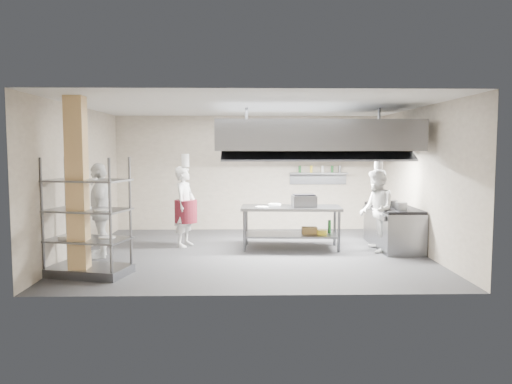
{
  "coord_description": "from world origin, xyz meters",
  "views": [
    {
      "loc": [
        -0.14,
        -10.15,
        2.15
      ],
      "look_at": [
        0.09,
        0.2,
        1.24
      ],
      "focal_mm": 35.0,
      "sensor_mm": 36.0,
      "label": 1
    }
  ],
  "objects_px": {
    "chef_plating": "(100,210)",
    "chef_head": "(185,207)",
    "griddle": "(304,201)",
    "chef_line": "(376,211)",
    "stockpot": "(392,204)",
    "pass_rack": "(87,217)",
    "cooking_range": "(393,228)",
    "island": "(291,227)"
  },
  "relations": [
    {
      "from": "chef_line",
      "to": "chef_plating",
      "type": "bearing_deg",
      "value": -81.54
    },
    {
      "from": "chef_plating",
      "to": "chef_head",
      "type": "bearing_deg",
      "value": 112.03
    },
    {
      "from": "island",
      "to": "chef_plating",
      "type": "distance_m",
      "value": 3.95
    },
    {
      "from": "cooking_range",
      "to": "stockpot",
      "type": "height_order",
      "value": "stockpot"
    },
    {
      "from": "chef_head",
      "to": "chef_plating",
      "type": "distance_m",
      "value": 1.87
    },
    {
      "from": "pass_rack",
      "to": "griddle",
      "type": "relative_size",
      "value": 4.01
    },
    {
      "from": "chef_head",
      "to": "stockpot",
      "type": "xyz_separation_m",
      "value": [
        4.42,
        -0.48,
        0.1
      ]
    },
    {
      "from": "chef_head",
      "to": "griddle",
      "type": "distance_m",
      "value": 2.6
    },
    {
      "from": "griddle",
      "to": "stockpot",
      "type": "distance_m",
      "value": 1.86
    },
    {
      "from": "chef_head",
      "to": "griddle",
      "type": "height_order",
      "value": "chef_head"
    },
    {
      "from": "chef_plating",
      "to": "griddle",
      "type": "distance_m",
      "value": 4.18
    },
    {
      "from": "chef_head",
      "to": "stockpot",
      "type": "distance_m",
      "value": 4.45
    },
    {
      "from": "island",
      "to": "pass_rack",
      "type": "xyz_separation_m",
      "value": [
        -3.65,
        -2.18,
        0.55
      ]
    },
    {
      "from": "pass_rack",
      "to": "chef_line",
      "type": "distance_m",
      "value": 5.7
    },
    {
      "from": "chef_head",
      "to": "chef_line",
      "type": "distance_m",
      "value": 4.1
    },
    {
      "from": "chef_line",
      "to": "stockpot",
      "type": "xyz_separation_m",
      "value": [
        0.37,
        0.17,
        0.12
      ]
    },
    {
      "from": "island",
      "to": "griddle",
      "type": "xyz_separation_m",
      "value": [
        0.27,
        -0.07,
        0.58
      ]
    },
    {
      "from": "pass_rack",
      "to": "chef_head",
      "type": "height_order",
      "value": "pass_rack"
    },
    {
      "from": "chef_line",
      "to": "island",
      "type": "bearing_deg",
      "value": -97.14
    },
    {
      "from": "stockpot",
      "to": "cooking_range",
      "type": "bearing_deg",
      "value": 67.29
    },
    {
      "from": "island",
      "to": "griddle",
      "type": "height_order",
      "value": "griddle"
    },
    {
      "from": "chef_head",
      "to": "stockpot",
      "type": "bearing_deg",
      "value": -78.94
    },
    {
      "from": "pass_rack",
      "to": "griddle",
      "type": "xyz_separation_m",
      "value": [
        3.92,
        2.11,
        0.03
      ]
    },
    {
      "from": "chef_plating",
      "to": "stockpot",
      "type": "relative_size",
      "value": 8.21
    },
    {
      "from": "cooking_range",
      "to": "griddle",
      "type": "xyz_separation_m",
      "value": [
        -1.96,
        -0.14,
        0.61
      ]
    },
    {
      "from": "pass_rack",
      "to": "chef_plating",
      "type": "relative_size",
      "value": 1.07
    },
    {
      "from": "pass_rack",
      "to": "chef_line",
      "type": "relative_size",
      "value": 1.16
    },
    {
      "from": "pass_rack",
      "to": "chef_line",
      "type": "height_order",
      "value": "pass_rack"
    },
    {
      "from": "chef_head",
      "to": "cooking_range",
      "type": "bearing_deg",
      "value": -75.54
    },
    {
      "from": "cooking_range",
      "to": "chef_line",
      "type": "distance_m",
      "value": 0.78
    },
    {
      "from": "chef_head",
      "to": "chef_plating",
      "type": "xyz_separation_m",
      "value": [
        -1.55,
        -1.04,
        0.05
      ]
    },
    {
      "from": "cooking_range",
      "to": "chef_head",
      "type": "height_order",
      "value": "chef_head"
    },
    {
      "from": "pass_rack",
      "to": "chef_line",
      "type": "xyz_separation_m",
      "value": [
        5.4,
        1.82,
        -0.14
      ]
    },
    {
      "from": "chef_plating",
      "to": "stockpot",
      "type": "height_order",
      "value": "chef_plating"
    },
    {
      "from": "stockpot",
      "to": "island",
      "type": "bearing_deg",
      "value": 174.89
    },
    {
      "from": "chef_line",
      "to": "stockpot",
      "type": "relative_size",
      "value": 7.58
    },
    {
      "from": "chef_plating",
      "to": "stockpot",
      "type": "xyz_separation_m",
      "value": [
        5.97,
        0.57,
        0.05
      ]
    },
    {
      "from": "chef_head",
      "to": "stockpot",
      "type": "height_order",
      "value": "chef_head"
    },
    {
      "from": "pass_rack",
      "to": "stockpot",
      "type": "xyz_separation_m",
      "value": [
        5.77,
        1.99,
        -0.02
      ]
    },
    {
      "from": "chef_head",
      "to": "chef_line",
      "type": "bearing_deg",
      "value": -81.79
    },
    {
      "from": "chef_head",
      "to": "griddle",
      "type": "relative_size",
      "value": 3.53
    },
    {
      "from": "pass_rack",
      "to": "chef_head",
      "type": "distance_m",
      "value": 2.81
    }
  ]
}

